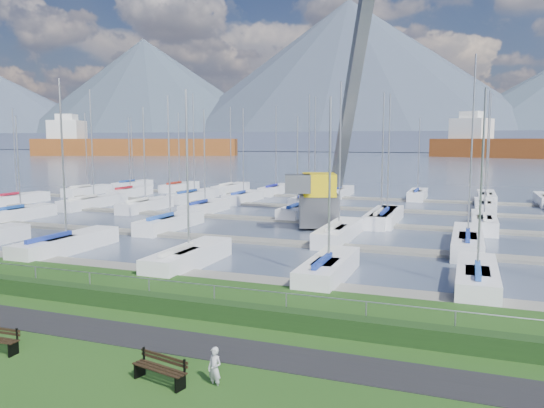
% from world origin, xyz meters
% --- Properties ---
extents(path, '(160.00, 2.00, 0.04)m').
position_xyz_m(path, '(0.00, -3.00, 0.01)').
color(path, black).
rests_on(path, grass).
extents(water, '(800.00, 540.00, 0.20)m').
position_xyz_m(water, '(0.00, 260.00, -0.40)').
color(water, '#475268').
extents(hedge, '(80.00, 0.70, 0.70)m').
position_xyz_m(hedge, '(0.00, -0.40, 0.35)').
color(hedge, '#193312').
rests_on(hedge, grass).
extents(fence, '(80.00, 0.04, 0.04)m').
position_xyz_m(fence, '(0.00, 0.00, 1.20)').
color(fence, gray).
rests_on(fence, grass).
extents(foothill, '(900.00, 80.00, 12.00)m').
position_xyz_m(foothill, '(0.00, 330.00, 6.00)').
color(foothill, '#48516A').
rests_on(foothill, water).
extents(mountains, '(1190.00, 360.00, 115.00)m').
position_xyz_m(mountains, '(7.35, 404.62, 46.68)').
color(mountains, '#414B5F').
rests_on(mountains, water).
extents(docks, '(90.00, 41.60, 0.25)m').
position_xyz_m(docks, '(0.00, 26.00, -0.22)').
color(docks, slate).
rests_on(docks, water).
extents(bench_right, '(1.85, 0.81, 0.85)m').
position_xyz_m(bench_right, '(3.20, -5.84, 0.42)').
color(bench_right, black).
rests_on(bench_right, grass).
extents(person, '(0.52, 0.42, 1.25)m').
position_xyz_m(person, '(4.70, -5.42, 0.62)').
color(person, '#A9A9B0').
rests_on(person, grass).
extents(crane, '(7.45, 13.02, 22.35)m').
position_xyz_m(crane, '(0.30, 24.72, 5.33)').
color(crane, '#4E5055').
rests_on(crane, water).
extents(cargo_ship_west, '(94.25, 48.79, 21.50)m').
position_xyz_m(cargo_ship_west, '(-139.88, 194.03, 3.60)').
color(cargo_ship_west, brown).
rests_on(cargo_ship_west, water).
extents(sailboat_fleet, '(75.28, 49.53, 13.62)m').
position_xyz_m(sailboat_fleet, '(-0.29, 29.45, 5.40)').
color(sailboat_fleet, navy).
rests_on(sailboat_fleet, water).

